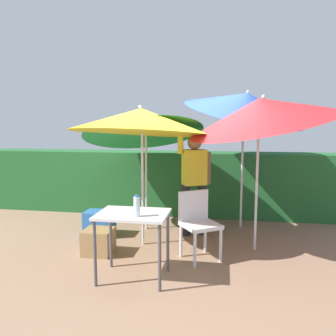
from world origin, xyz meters
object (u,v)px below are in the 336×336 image
object	(u,v)px
cooler_box	(100,223)
folding_table	(133,221)
umbrella_orange	(143,124)
person_vendor	(194,178)
umbrella_navy	(141,121)
umbrella_yellow	(246,103)
bottle_water	(137,206)
chair_plastic	(198,220)
crate_cardboard	(99,242)
umbrella_rainbow	(261,112)

from	to	relation	value
cooler_box	folding_table	distance (m)	1.76
umbrella_orange	folding_table	xyz separation A→B (m)	(0.33, -1.83, -1.09)
person_vendor	umbrella_navy	bearing A→B (deg)	-141.57
umbrella_yellow	bottle_water	xyz separation A→B (m)	(-1.26, -2.40, -1.23)
umbrella_navy	folding_table	distance (m)	1.61
umbrella_orange	umbrella_navy	distance (m)	0.73
umbrella_navy	chair_plastic	xyz separation A→B (m)	(0.86, -0.38, -1.31)
umbrella_orange	crate_cardboard	world-z (taller)	umbrella_orange
chair_plastic	cooler_box	bearing A→B (deg)	158.02
umbrella_orange	bottle_water	world-z (taller)	umbrella_orange
umbrella_orange	crate_cardboard	distance (m)	2.02
umbrella_navy	folding_table	world-z (taller)	umbrella_navy
person_vendor	chair_plastic	size ratio (longest dim) A/B	2.11
cooler_box	folding_table	world-z (taller)	folding_table
umbrella_orange	umbrella_navy	world-z (taller)	umbrella_orange
umbrella_yellow	chair_plastic	distance (m)	2.31
umbrella_rainbow	bottle_water	bearing A→B (deg)	-137.73
umbrella_orange	bottle_water	size ratio (longest dim) A/B	9.74
crate_cardboard	umbrella_navy	bearing A→B (deg)	43.48
person_vendor	crate_cardboard	xyz separation A→B (m)	(-1.22, -1.04, -0.76)
umbrella_orange	person_vendor	bearing A→B (deg)	-9.15
umbrella_rainbow	umbrella_orange	distance (m)	1.95
cooler_box	umbrella_orange	bearing A→B (deg)	34.85
crate_cardboard	person_vendor	bearing A→B (deg)	40.60
umbrella_rainbow	cooler_box	bearing A→B (deg)	173.80
umbrella_navy	chair_plastic	world-z (taller)	umbrella_navy
umbrella_rainbow	umbrella_navy	xyz separation A→B (m)	(-1.66, -0.01, -0.12)
umbrella_rainbow	folding_table	world-z (taller)	umbrella_rainbow
chair_plastic	crate_cardboard	distance (m)	1.40
umbrella_yellow	umbrella_rainbow	bearing A→B (deg)	-82.76
cooler_box	crate_cardboard	world-z (taller)	cooler_box
umbrella_yellow	folding_table	bearing A→B (deg)	-120.67
umbrella_orange	bottle_water	distance (m)	2.20
person_vendor	crate_cardboard	distance (m)	1.78
umbrella_navy	crate_cardboard	size ratio (longest dim) A/B	5.45
umbrella_orange	cooler_box	size ratio (longest dim) A/B	5.19
umbrella_yellow	cooler_box	distance (m)	3.11
person_vendor	folding_table	world-z (taller)	person_vendor
cooler_box	folding_table	size ratio (longest dim) A/B	0.56
umbrella_yellow	crate_cardboard	distance (m)	3.24
umbrella_rainbow	umbrella_navy	world-z (taller)	umbrella_rainbow
chair_plastic	umbrella_yellow	bearing A→B (deg)	66.58
umbrella_yellow	crate_cardboard	bearing A→B (deg)	-141.32
person_vendor	folding_table	xyz separation A→B (m)	(-0.54, -1.69, -0.25)
person_vendor	crate_cardboard	size ratio (longest dim) A/B	4.85
umbrella_yellow	cooler_box	size ratio (longest dim) A/B	5.97
umbrella_yellow	bottle_water	world-z (taller)	umbrella_yellow
umbrella_rainbow	umbrella_navy	size ratio (longest dim) A/B	1.15
bottle_water	umbrella_rainbow	bearing A→B (deg)	42.27
folding_table	umbrella_navy	bearing A→B (deg)	98.85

